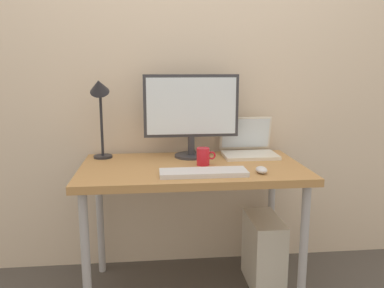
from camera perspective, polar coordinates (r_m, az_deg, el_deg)
back_wall at (r=2.51m, az=-0.97°, el=11.37°), size 4.40×0.04×2.60m
desk at (r=2.20m, az=0.00°, el=-4.97°), size 1.22×0.68×0.75m
monitor at (r=2.33m, az=-0.11°, el=4.84°), size 0.56×0.20×0.49m
laptop at (r=2.44m, az=8.11°, el=-0.24°), size 0.32×0.26×0.23m
desk_lamp at (r=2.33m, az=-13.19°, el=6.32°), size 0.11×0.16×0.49m
keyboard at (r=1.99m, az=1.66°, el=-4.15°), size 0.44×0.14×0.02m
mouse at (r=2.05m, az=10.01°, el=-3.70°), size 0.06×0.09×0.03m
coffee_mug at (r=2.17m, az=1.65°, el=-1.80°), size 0.11×0.07×0.10m
computer_tower at (r=2.47m, az=10.28°, el=-15.01°), size 0.18×0.36×0.42m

